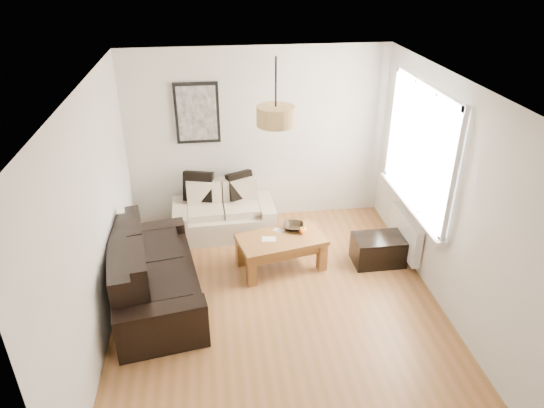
{
  "coord_description": "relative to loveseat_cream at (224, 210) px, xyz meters",
  "views": [
    {
      "loc": [
        -0.66,
        -4.5,
        3.77
      ],
      "look_at": [
        0.0,
        0.6,
        1.05
      ],
      "focal_mm": 32.24,
      "sensor_mm": 36.0,
      "label": 1
    }
  ],
  "objects": [
    {
      "name": "pendant_shade",
      "position": [
        0.56,
        -1.48,
        1.87
      ],
      "size": [
        0.4,
        0.4,
        0.2
      ],
      "primitive_type": "cylinder",
      "color": "tan",
      "rests_on": "ceiling"
    },
    {
      "name": "sofa_leather",
      "position": [
        -0.87,
        -1.47,
        0.06
      ],
      "size": [
        1.25,
        2.07,
        0.84
      ],
      "primitive_type": null,
      "rotation": [
        0.0,
        0.0,
        1.74
      ],
      "color": "black",
      "rests_on": "floor"
    },
    {
      "name": "papers",
      "position": [
        0.54,
        -1.02,
        0.09
      ],
      "size": [
        0.2,
        0.15,
        0.01
      ],
      "primitive_type": "cube",
      "rotation": [
        0.0,
        0.0,
        -0.13
      ],
      "color": "beige",
      "rests_on": "coffee_table"
    },
    {
      "name": "wall_back",
      "position": [
        0.56,
        0.47,
        0.94
      ],
      "size": [
        3.8,
        0.04,
        2.6
      ],
      "primitive_type": null,
      "color": "silver",
      "rests_on": "floor"
    },
    {
      "name": "poster",
      "position": [
        -0.29,
        0.44,
        1.34
      ],
      "size": [
        0.62,
        0.04,
        0.87
      ],
      "primitive_type": null,
      "color": "black",
      "rests_on": "wall_back"
    },
    {
      "name": "loveseat_cream",
      "position": [
        0.0,
        0.0,
        0.0
      ],
      "size": [
        1.49,
        0.85,
        0.73
      ],
      "primitive_type": null,
      "rotation": [
        0.0,
        0.0,
        0.04
      ],
      "color": "#C2B29C",
      "rests_on": "floor"
    },
    {
      "name": "wall_right",
      "position": [
        2.46,
        -1.78,
        0.94
      ],
      "size": [
        0.04,
        4.5,
        2.6
      ],
      "primitive_type": null,
      "color": "silver",
      "rests_on": "floor"
    },
    {
      "name": "fruit_bowl",
      "position": [
        0.9,
        -0.79,
        0.12
      ],
      "size": [
        0.33,
        0.33,
        0.07
      ],
      "primitive_type": "imported",
      "rotation": [
        0.0,
        0.0,
        -0.28
      ],
      "color": "black",
      "rests_on": "coffee_table"
    },
    {
      "name": "wall_left",
      "position": [
        -1.34,
        -1.78,
        0.94
      ],
      "size": [
        0.04,
        4.5,
        2.6
      ],
      "primitive_type": null,
      "color": "silver",
      "rests_on": "floor"
    },
    {
      "name": "radiator",
      "position": [
        2.38,
        -0.98,
        0.02
      ],
      "size": [
        0.1,
        0.9,
        0.52
      ],
      "primitive_type": "cube",
      "color": "white",
      "rests_on": "wall_right"
    },
    {
      "name": "cushion_left",
      "position": [
        -0.34,
        0.18,
        0.33
      ],
      "size": [
        0.45,
        0.24,
        0.43
      ],
      "primitive_type": "cube",
      "rotation": [
        0.0,
        0.0,
        -0.27
      ],
      "color": "black",
      "rests_on": "loveseat_cream"
    },
    {
      "name": "orange_b",
      "position": [
        1.03,
        -0.89,
        0.13
      ],
      "size": [
        0.07,
        0.07,
        0.06
      ],
      "primitive_type": "sphere",
      "rotation": [
        0.0,
        0.0,
        0.2
      ],
      "color": "orange",
      "rests_on": "fruit_bowl"
    },
    {
      "name": "ceiling",
      "position": [
        0.56,
        -1.78,
        2.24
      ],
      "size": [
        3.8,
        4.5,
        0.0
      ],
      "primitive_type": null,
      "color": "white",
      "rests_on": "floor"
    },
    {
      "name": "floor",
      "position": [
        0.56,
        -1.78,
        -0.36
      ],
      "size": [
        4.5,
        4.5,
        0.0
      ],
      "primitive_type": "plane",
      "color": "brown",
      "rests_on": "ground"
    },
    {
      "name": "ottoman",
      "position": [
        2.01,
        -1.05,
        -0.17
      ],
      "size": [
        0.68,
        0.44,
        0.38
      ],
      "primitive_type": "cube",
      "rotation": [
        0.0,
        0.0,
        0.01
      ],
      "color": "black",
      "rests_on": "floor"
    },
    {
      "name": "orange_c",
      "position": [
        0.98,
        -0.89,
        0.13
      ],
      "size": [
        0.07,
        0.07,
        0.06
      ],
      "primitive_type": "sphere",
      "rotation": [
        0.0,
        0.0,
        -0.24
      ],
      "color": "#FFA115",
      "rests_on": "fruit_bowl"
    },
    {
      "name": "wall_front",
      "position": [
        0.56,
        -4.03,
        0.94
      ],
      "size": [
        3.8,
        0.04,
        2.6
      ],
      "primitive_type": null,
      "color": "silver",
      "rests_on": "floor"
    },
    {
      "name": "cushion_right",
      "position": [
        0.26,
        0.18,
        0.31
      ],
      "size": [
        0.41,
        0.28,
        0.39
      ],
      "primitive_type": "cube",
      "rotation": [
        0.0,
        0.0,
        0.44
      ],
      "color": "black",
      "rests_on": "loveseat_cream"
    },
    {
      "name": "orange_a",
      "position": [
        0.98,
        -0.94,
        0.13
      ],
      "size": [
        0.07,
        0.07,
        0.07
      ],
      "primitive_type": "sphere",
      "rotation": [
        0.0,
        0.0,
        -0.09
      ],
      "color": "orange",
      "rests_on": "fruit_bowl"
    },
    {
      "name": "window_bay",
      "position": [
        2.42,
        -0.98,
        1.24
      ],
      "size": [
        0.14,
        1.9,
        1.6
      ],
      "primitive_type": null,
      "color": "white",
      "rests_on": "wall_right"
    },
    {
      "name": "coffee_table",
      "position": [
        0.7,
        -0.99,
        -0.14
      ],
      "size": [
        1.21,
        0.83,
        0.45
      ],
      "primitive_type": null,
      "rotation": [
        0.0,
        0.0,
        0.22
      ],
      "color": "brown",
      "rests_on": "floor"
    }
  ]
}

